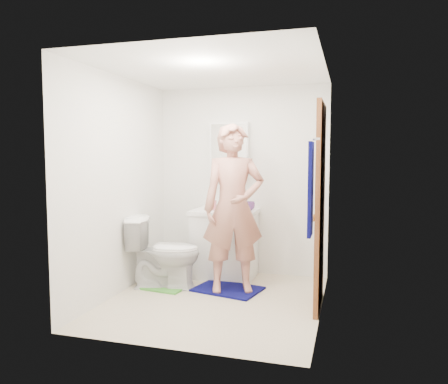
% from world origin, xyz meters
% --- Properties ---
extents(floor, '(2.20, 2.40, 0.02)m').
position_xyz_m(floor, '(0.00, 0.00, -0.01)').
color(floor, beige).
rests_on(floor, ground).
extents(ceiling, '(2.20, 2.40, 0.02)m').
position_xyz_m(ceiling, '(0.00, 0.00, 2.41)').
color(ceiling, white).
rests_on(ceiling, ground).
extents(wall_back, '(2.20, 0.02, 2.40)m').
position_xyz_m(wall_back, '(0.00, 1.21, 1.20)').
color(wall_back, white).
rests_on(wall_back, ground).
extents(wall_front, '(2.20, 0.02, 2.40)m').
position_xyz_m(wall_front, '(0.00, -1.21, 1.20)').
color(wall_front, white).
rests_on(wall_front, ground).
extents(wall_left, '(0.02, 2.40, 2.40)m').
position_xyz_m(wall_left, '(-1.11, 0.00, 1.20)').
color(wall_left, white).
rests_on(wall_left, ground).
extents(wall_right, '(0.02, 2.40, 2.40)m').
position_xyz_m(wall_right, '(1.11, 0.00, 1.20)').
color(wall_right, white).
rests_on(wall_right, ground).
extents(vanity_cabinet, '(0.75, 0.55, 0.80)m').
position_xyz_m(vanity_cabinet, '(-0.15, 0.91, 0.40)').
color(vanity_cabinet, white).
rests_on(vanity_cabinet, floor).
extents(countertop, '(0.79, 0.59, 0.05)m').
position_xyz_m(countertop, '(-0.15, 0.91, 0.83)').
color(countertop, white).
rests_on(countertop, vanity_cabinet).
extents(sink_basin, '(0.40, 0.40, 0.03)m').
position_xyz_m(sink_basin, '(-0.15, 0.91, 0.84)').
color(sink_basin, white).
rests_on(sink_basin, countertop).
extents(faucet, '(0.03, 0.03, 0.12)m').
position_xyz_m(faucet, '(-0.15, 1.09, 0.91)').
color(faucet, silver).
rests_on(faucet, countertop).
extents(medicine_cabinet, '(0.50, 0.12, 0.70)m').
position_xyz_m(medicine_cabinet, '(-0.15, 1.14, 1.60)').
color(medicine_cabinet, white).
rests_on(medicine_cabinet, wall_back).
extents(mirror_panel, '(0.46, 0.01, 0.66)m').
position_xyz_m(mirror_panel, '(-0.15, 1.08, 1.60)').
color(mirror_panel, white).
rests_on(mirror_panel, wall_back).
extents(door, '(0.05, 0.80, 2.05)m').
position_xyz_m(door, '(1.07, 0.15, 1.02)').
color(door, brown).
rests_on(door, ground).
extents(door_knob, '(0.07, 0.07, 0.07)m').
position_xyz_m(door_knob, '(1.03, -0.17, 0.95)').
color(door_knob, gold).
rests_on(door_knob, door).
extents(towel, '(0.03, 0.24, 0.80)m').
position_xyz_m(towel, '(1.03, -0.57, 1.25)').
color(towel, '#080951').
rests_on(towel, wall_right).
extents(towel_hook, '(0.06, 0.02, 0.02)m').
position_xyz_m(towel_hook, '(1.07, -0.57, 1.67)').
color(towel_hook, silver).
rests_on(towel_hook, wall_right).
extents(toilet, '(0.89, 0.62, 0.83)m').
position_xyz_m(toilet, '(-0.70, 0.30, 0.42)').
color(toilet, white).
rests_on(toilet, floor).
extents(bath_mat, '(0.82, 0.66, 0.02)m').
position_xyz_m(bath_mat, '(0.04, 0.39, 0.01)').
color(bath_mat, '#080951').
rests_on(bath_mat, floor).
extents(green_rug, '(0.52, 0.46, 0.02)m').
position_xyz_m(green_rug, '(-0.68, 0.28, 0.01)').
color(green_rug, green).
rests_on(green_rug, floor).
extents(soap_dispenser, '(0.09, 0.09, 0.17)m').
position_xyz_m(soap_dispenser, '(-0.29, 0.89, 0.94)').
color(soap_dispenser, '#C05A63').
rests_on(soap_dispenser, countertop).
extents(toothbrush_cup, '(0.17, 0.17, 0.11)m').
position_xyz_m(toothbrush_cup, '(0.15, 0.99, 0.90)').
color(toothbrush_cup, '#653B81').
rests_on(toothbrush_cup, countertop).
extents(man, '(0.79, 0.66, 1.86)m').
position_xyz_m(man, '(0.12, 0.34, 0.95)').
color(man, tan).
rests_on(man, bath_mat).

